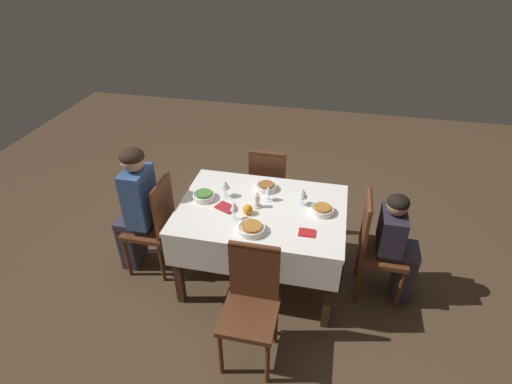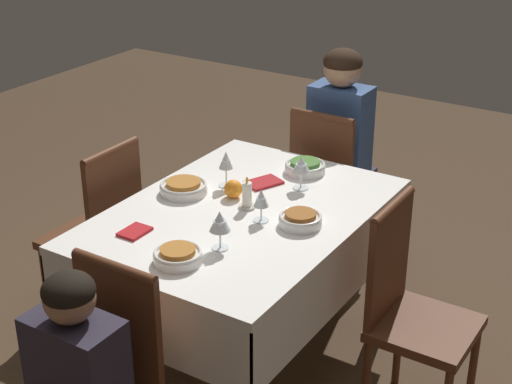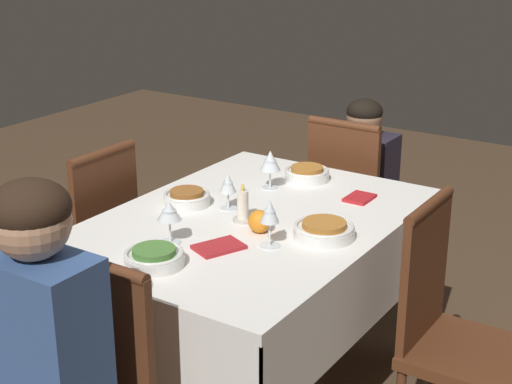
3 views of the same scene
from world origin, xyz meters
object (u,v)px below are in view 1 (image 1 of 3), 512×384
Objects in this scene: candle_centerpiece at (257,202)px; orange_fruit at (248,210)px; bowl_east at (204,196)px; wine_glass_south at (269,190)px; person_adult_denim at (136,204)px; wine_glass_west at (303,193)px; chair_north at (251,301)px; bowl_west at (322,210)px; person_child_dark at (398,244)px; wine_glass_east at (225,185)px; chair_east at (155,222)px; chair_south at (269,185)px; wine_glass_north at (234,207)px; napkin_spare_side at (307,233)px; napkin_red_folded at (226,207)px; bowl_south at (266,187)px; bowl_north at (252,228)px; chair_west at (375,244)px; dining_table at (261,218)px.

orange_fruit is at bearing 63.07° from candle_centerpiece.
wine_glass_south reaches higher than bowl_east.
wine_glass_west is at bearing 97.03° from person_adult_denim.
chair_north is 5.21× the size of bowl_west.
person_child_dark is 6.74× the size of wine_glass_east.
wine_glass_east reaches higher than candle_centerpiece.
wine_glass_south is 1.76× the size of orange_fruit.
bowl_west is (-0.39, -0.76, 0.28)m from chair_north.
candle_centerpiece is 0.12m from orange_fruit.
wine_glass_east is 1.86× the size of orange_fruit.
chair_south is at bearing 133.15° from chair_east.
wine_glass_west is 0.95× the size of wine_glass_north.
chair_south is at bearing -58.37° from wine_glass_west.
napkin_spare_side is (-0.42, 0.24, -0.04)m from candle_centerpiece.
napkin_red_folded is 1.51× the size of napkin_spare_side.
wine_glass_south reaches higher than napkin_spare_side.
bowl_east is 1.01× the size of napkin_red_folded.
candle_centerpiece reaches higher than bowl_south.
bowl_north is 0.40m from napkin_spare_side.
wine_glass_west is 1.27× the size of napkin_spare_side.
person_adult_denim is (1.96, 0.11, 0.17)m from chair_west.
chair_east is at bearing -9.78° from wine_glass_north.
chair_north reaches higher than wine_glass_south.
dining_table is at bearing -92.03° from bowl_north.
chair_east is 0.52m from bowl_east.
person_adult_denim is (1.05, 0.06, 0.02)m from dining_table.
bowl_east is 1.14× the size of wine_glass_north.
bowl_north is 1.48× the size of candle_centerpiece.
bowl_north is at bearing 144.69° from wine_glass_north.
candle_centerpiece is at bearing 176.86° from bowl_east.
candle_centerpiece is at bearing 16.68° from wine_glass_west.
chair_south is at bearing -79.92° from wine_glass_south.
bowl_east is (0.56, -0.75, 0.28)m from chair_north.
person_child_dark is 0.78m from napkin_spare_side.
bowl_north and bowl_south have the same top height.
wine_glass_west is (-1.36, -0.17, 0.18)m from person_adult_denim.
candle_centerpiece is (-0.44, 0.02, 0.02)m from bowl_east.
chair_west is 0.65m from napkin_spare_side.
bowl_east is at bearing 0.47° from bowl_west.
chair_east reaches higher than napkin_red_folded.
candle_centerpiece is (-0.28, 0.09, -0.06)m from wine_glass_east.
wine_glass_west reaches higher than candle_centerpiece.
candle_centerpiece is at bearing -85.16° from bowl_north.
chair_west is at bearing -159.27° from bowl_north.
chair_north reaches higher than dining_table.
dining_table is 0.30m from bowl_south.
bowl_south is at bearing 76.63° from chair_west.
orange_fruit reaches higher than napkin_red_folded.
chair_north is at bearing 95.97° from chair_south.
orange_fruit is at bearing 87.40° from chair_east.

